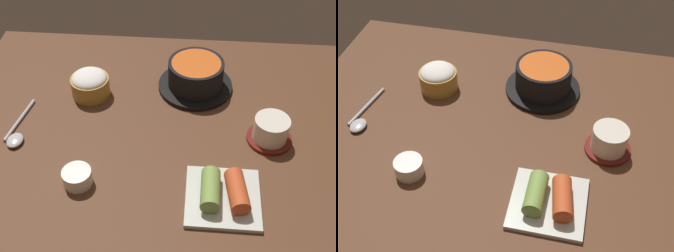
{
  "view_description": "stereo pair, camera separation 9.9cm",
  "coord_description": "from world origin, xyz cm",
  "views": [
    {
      "loc": [
        7.77,
        -72.8,
        73.71
      ],
      "look_at": [
        2.0,
        -2.0,
        5.0
      ],
      "focal_mm": 47.35,
      "sensor_mm": 36.0,
      "label": 1
    },
    {
      "loc": [
        17.53,
        -71.31,
        73.71
      ],
      "look_at": [
        2.0,
        -2.0,
        5.0
      ],
      "focal_mm": 47.35,
      "sensor_mm": 36.0,
      "label": 2
    }
  ],
  "objects": [
    {
      "name": "dining_table",
      "position": [
        0.0,
        0.0,
        1.0
      ],
      "size": [
        100.0,
        76.0,
        2.0
      ],
      "primitive_type": "cube",
      "color": "#56331E",
      "rests_on": "ground"
    },
    {
      "name": "stone_pot",
      "position": [
        7.51,
        15.83,
        5.71
      ],
      "size": [
        18.74,
        18.74,
        7.73
      ],
      "color": "black",
      "rests_on": "dining_table"
    },
    {
      "name": "rice_bowl",
      "position": [
        -18.39,
        11.15,
        5.34
      ],
      "size": [
        9.48,
        9.48,
        6.55
      ],
      "color": "#B78C38",
      "rests_on": "dining_table"
    },
    {
      "name": "tea_cup_with_saucer",
      "position": [
        24.77,
        -1.52,
        4.96
      ],
      "size": [
        10.06,
        10.06,
        6.12
      ],
      "color": "maroon",
      "rests_on": "dining_table"
    },
    {
      "name": "kimchi_plate",
      "position": [
        14.27,
        -18.96,
        3.84
      ],
      "size": [
        14.78,
        14.78,
        4.87
      ],
      "color": "silver",
      "rests_on": "dining_table"
    },
    {
      "name": "side_bowl_near",
      "position": [
        -15.28,
        -17.11,
        3.85
      ],
      "size": [
        6.03,
        6.03,
        3.45
      ],
      "color": "white",
      "rests_on": "dining_table"
    },
    {
      "name": "spoon",
      "position": [
        -32.31,
        -4.89,
        2.62
      ],
      "size": [
        4.69,
        16.47,
        1.35
      ],
      "color": "#B7B7BC",
      "rests_on": "dining_table"
    }
  ]
}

